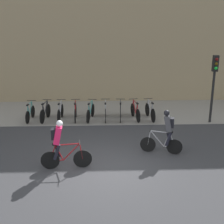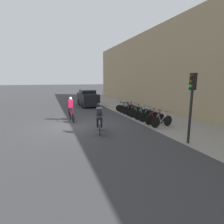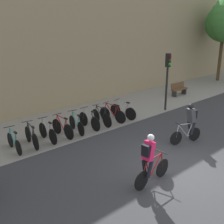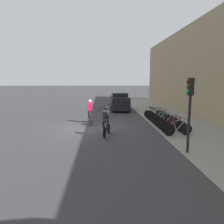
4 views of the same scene
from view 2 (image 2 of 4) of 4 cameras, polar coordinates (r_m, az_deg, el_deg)
The scene contains 16 objects.
ground at distance 11.96m, azimuth -12.73°, elevation -4.34°, with size 200.00×200.00×0.00m, color #333335.
kerb_strip at distance 14.41m, azimuth 14.93°, elevation -1.89°, with size 44.00×4.50×0.01m, color gray.
building_facade at distance 15.74m, azimuth 23.53°, elevation 13.72°, with size 44.00×0.60×8.25m, color #9E8966.
cyclist_pink at distance 13.34m, azimuth -13.29°, elevation 1.32°, with size 1.76×0.46×1.77m.
cyclist_grey at distance 9.81m, azimuth -4.15°, elevation -1.68°, with size 1.57×0.60×1.74m.
parked_bike_0 at distance 16.90m, azimuth 3.84°, elevation 1.56°, with size 0.46×1.59×0.95m.
parked_bike_1 at distance 16.22m, azimuth 4.92°, elevation 1.26°, with size 0.46×1.68×0.99m.
parked_bike_2 at distance 15.54m, azimuth 6.11°, elevation 0.82°, with size 0.46×1.68×0.98m.
parked_bike_3 at distance 14.87m, azimuth 7.40°, elevation 0.37°, with size 0.46×1.68×0.99m.
parked_bike_4 at distance 14.22m, azimuth 8.80°, elevation -0.18°, with size 0.50×1.69×0.97m.
parked_bike_5 at distance 13.57m, azimuth 10.35°, elevation -0.70°, with size 0.46×1.71×0.99m.
parked_bike_6 at distance 12.93m, azimuth 12.04°, elevation -1.33°, with size 0.46×1.69×0.98m.
parked_bike_7 at distance 12.31m, azimuth 13.91°, elevation -2.02°, with size 0.46×1.71×0.98m.
parked_bike_8 at distance 11.71m, azimuth 15.98°, elevation -2.75°, with size 0.46×1.73×0.98m.
traffic_light_pole at distance 8.83m, azimuth 24.56°, elevation 4.97°, with size 0.26×0.30×3.31m.
parked_car at distance 20.48m, azimuth -7.94°, elevation 4.50°, with size 4.30×1.84×1.85m.
Camera 2 is at (11.49, -1.40, 3.02)m, focal length 28.00 mm.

